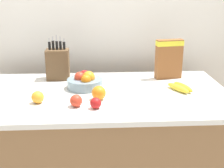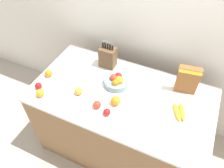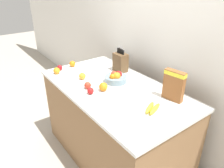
% 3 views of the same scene
% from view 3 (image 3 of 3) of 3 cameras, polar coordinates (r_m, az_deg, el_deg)
% --- Properties ---
extents(ground_plane, '(14.00, 14.00, 0.00)m').
position_cam_3_polar(ground_plane, '(2.78, 0.47, -17.84)').
color(ground_plane, '#B2A899').
extents(wall_back, '(9.00, 0.06, 2.60)m').
position_cam_3_polar(wall_back, '(2.53, 13.11, 11.18)').
color(wall_back, silver).
rests_on(wall_back, ground_plane).
extents(counter, '(1.68, 0.91, 0.92)m').
position_cam_3_polar(counter, '(2.47, 0.51, -10.23)').
color(counter, olive).
rests_on(counter, ground_plane).
extents(knife_block, '(0.16, 0.12, 0.32)m').
position_cam_3_polar(knife_block, '(2.56, 2.22, 5.71)').
color(knife_block, brown).
rests_on(knife_block, counter).
extents(cereal_box, '(0.20, 0.09, 0.28)m').
position_cam_3_polar(cereal_box, '(2.01, 15.86, -0.06)').
color(cereal_box, brown).
rests_on(cereal_box, counter).
extents(fruit_bowl, '(0.24, 0.24, 0.12)m').
position_cam_3_polar(fruit_bowl, '(2.32, 0.99, 1.61)').
color(fruit_bowl, gray).
rests_on(fruit_bowl, counter).
extents(banana_bunch, '(0.16, 0.21, 0.04)m').
position_cam_3_polar(banana_bunch, '(1.88, 10.50, -6.22)').
color(banana_bunch, yellow).
rests_on(banana_bunch, counter).
extents(apple_rear, '(0.07, 0.07, 0.07)m').
position_cam_3_polar(apple_rear, '(2.20, -6.38, -0.34)').
color(apple_rear, red).
rests_on(apple_rear, counter).
extents(apple_near_bananas, '(0.06, 0.06, 0.06)m').
position_cam_3_polar(apple_near_bananas, '(2.10, -5.63, -1.78)').
color(apple_near_bananas, red).
rests_on(apple_near_bananas, counter).
extents(apple_by_knife_block, '(0.06, 0.06, 0.06)m').
position_cam_3_polar(apple_by_knife_block, '(2.68, -13.51, 4.16)').
color(apple_by_knife_block, '#A31419').
rests_on(apple_by_knife_block, counter).
extents(orange_by_cereal, '(0.08, 0.08, 0.08)m').
position_cam_3_polar(orange_by_cereal, '(2.59, -14.26, 3.39)').
color(orange_by_cereal, orange).
rests_on(orange_by_cereal, counter).
extents(orange_mid_left, '(0.07, 0.07, 0.07)m').
position_cam_3_polar(orange_mid_left, '(2.76, -10.31, 5.21)').
color(orange_mid_left, orange).
rests_on(orange_mid_left, counter).
extents(orange_front_center, '(0.09, 0.09, 0.09)m').
position_cam_3_polar(orange_front_center, '(2.14, -2.24, -0.74)').
color(orange_front_center, orange).
rests_on(orange_front_center, counter).
extents(orange_near_bowl, '(0.07, 0.07, 0.07)m').
position_cam_3_polar(orange_near_bowl, '(2.40, -7.76, 2.08)').
color(orange_near_bowl, orange).
rests_on(orange_near_bowl, counter).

